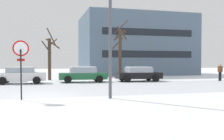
{
  "coord_description": "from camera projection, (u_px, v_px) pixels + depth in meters",
  "views": [
    {
      "loc": [
        0.07,
        -14.39,
        1.82
      ],
      "look_at": [
        5.28,
        5.39,
        1.21
      ],
      "focal_mm": 41.28,
      "sensor_mm": 36.0,
      "label": 1
    }
  ],
  "objects": [
    {
      "name": "tree_far_mid",
      "position": [
        50.0,
        57.0,
        26.21
      ],
      "size": [
        1.85,
        1.88,
        5.27
      ],
      "color": "#423326",
      "rests_on": "ground"
    },
    {
      "name": "building_far_right",
      "position": [
        135.0,
        45.0,
        39.23
      ],
      "size": [
        15.82,
        10.99,
        8.79
      ],
      "color": "slate",
      "rests_on": "ground"
    },
    {
      "name": "parked_car_green",
      "position": [
        83.0,
        74.0,
        23.58
      ],
      "size": [
        4.37,
        2.1,
        1.43
      ],
      "color": "#1E6038",
      "rests_on": "ground"
    },
    {
      "name": "road_surface",
      "position": [
        43.0,
        89.0,
        17.35
      ],
      "size": [
        80.0,
        9.05,
        0.0
      ],
      "color": "silver",
      "rests_on": "ground"
    },
    {
      "name": "tree_far_right",
      "position": [
        120.0,
        50.0,
        27.65
      ],
      "size": [
        1.87,
        1.7,
        6.45
      ],
      "color": "#423326",
      "rests_on": "ground"
    },
    {
      "name": "parked_car_white",
      "position": [
        21.0,
        75.0,
        21.94
      ],
      "size": [
        4.16,
        2.17,
        1.42
      ],
      "color": "white",
      "rests_on": "ground"
    },
    {
      "name": "street_lamp",
      "position": [
        115.0,
        25.0,
        12.93
      ],
      "size": [
        1.52,
        0.36,
        6.1
      ],
      "color": "#4C4F54",
      "rests_on": "ground"
    },
    {
      "name": "pedestrian_crossing",
      "position": [
        220.0,
        71.0,
        25.1
      ],
      "size": [
        0.44,
        0.41,
        1.67
      ],
      "color": "black",
      "rests_on": "ground"
    },
    {
      "name": "ground_plane",
      "position": [
        43.0,
        96.0,
        13.94
      ],
      "size": [
        120.0,
        120.0,
        0.0
      ],
      "primitive_type": "plane",
      "color": "white"
    },
    {
      "name": "stop_sign",
      "position": [
        21.0,
        58.0,
        12.31
      ],
      "size": [
        0.75,
        0.21,
        2.87
      ],
      "color": "black",
      "rests_on": "ground"
    },
    {
      "name": "parked_car_black",
      "position": [
        138.0,
        74.0,
        24.67
      ],
      "size": [
        4.31,
        2.23,
        1.39
      ],
      "color": "black",
      "rests_on": "ground"
    }
  ]
}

